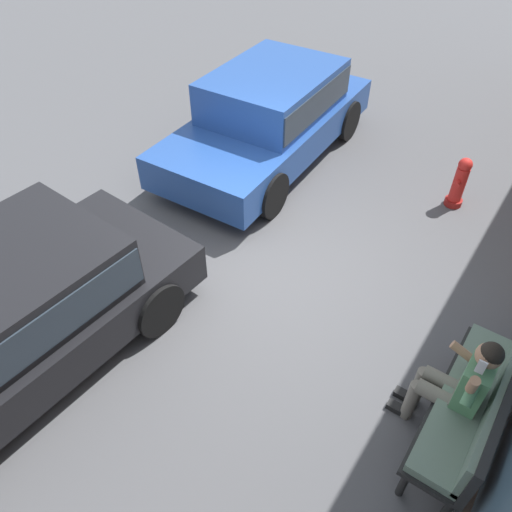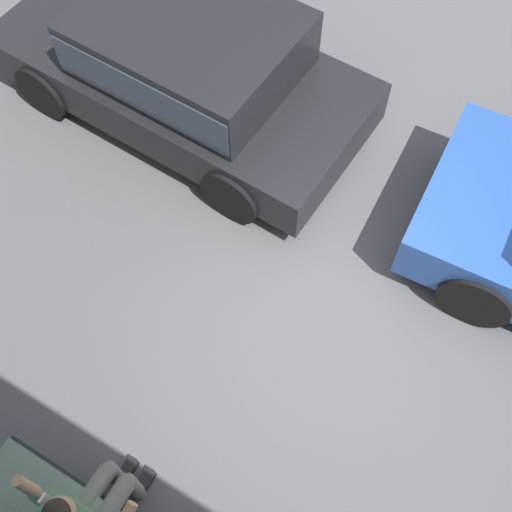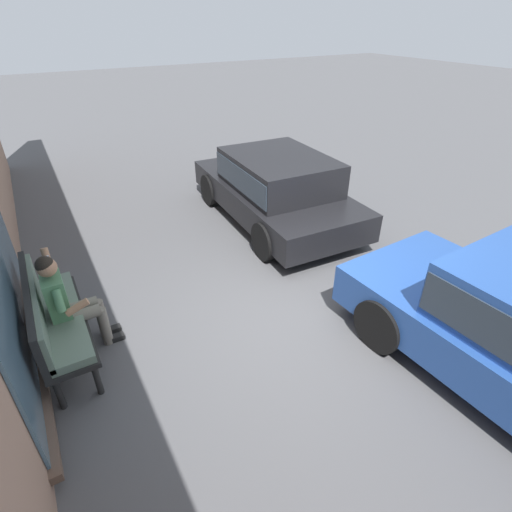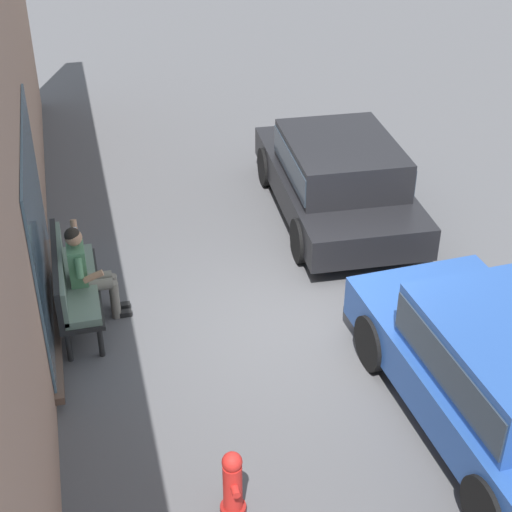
% 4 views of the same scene
% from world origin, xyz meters
% --- Properties ---
extents(ground_plane, '(60.00, 60.00, 0.00)m').
position_xyz_m(ground_plane, '(0.00, 0.00, 0.00)').
color(ground_plane, '#4C4C4F').
extents(bench, '(1.87, 0.55, 1.04)m').
position_xyz_m(bench, '(0.86, 2.90, 0.62)').
color(bench, black).
rests_on(bench, ground_plane).
extents(person_on_phone, '(0.73, 0.74, 1.38)m').
position_xyz_m(person_on_phone, '(0.87, 2.67, 0.74)').
color(person_on_phone, '#6B665B').
rests_on(person_on_phone, ground_plane).
extents(parked_car_mid, '(4.20, 2.13, 1.36)m').
position_xyz_m(parked_car_mid, '(2.69, -1.40, 0.75)').
color(parked_car_mid, black).
rests_on(parked_car_mid, ground_plane).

